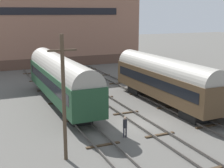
{
  "coord_description": "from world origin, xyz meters",
  "views": [
    {
      "loc": [
        -12.72,
        -22.43,
        9.4
      ],
      "look_at": [
        0.0,
        6.26,
        2.2
      ],
      "focal_mm": 50.0,
      "sensor_mm": 36.0,
      "label": 1
    }
  ],
  "objects_px": {
    "train_car_green": "(61,77)",
    "bench": "(193,89)",
    "person_worker": "(125,125)",
    "utility_pole": "(64,97)",
    "train_car_brown": "(164,78)"
  },
  "relations": [
    {
      "from": "train_car_green",
      "to": "bench",
      "type": "xyz_separation_m",
      "value": [
        12.65,
        -5.5,
        -1.28
      ]
    },
    {
      "from": "train_car_green",
      "to": "person_worker",
      "type": "bearing_deg",
      "value": -78.73
    },
    {
      "from": "person_worker",
      "to": "train_car_brown",
      "type": "bearing_deg",
      "value": 39.97
    },
    {
      "from": "bench",
      "to": "person_worker",
      "type": "relative_size",
      "value": 0.83
    },
    {
      "from": "train_car_green",
      "to": "bench",
      "type": "distance_m",
      "value": 13.85
    },
    {
      "from": "train_car_brown",
      "to": "utility_pole",
      "type": "bearing_deg",
      "value": -147.67
    },
    {
      "from": "train_car_green",
      "to": "person_worker",
      "type": "xyz_separation_m",
      "value": [
        2.14,
        -10.72,
        -1.87
      ]
    },
    {
      "from": "person_worker",
      "to": "utility_pole",
      "type": "xyz_separation_m",
      "value": [
        -5.17,
        -1.74,
        3.23
      ]
    },
    {
      "from": "person_worker",
      "to": "utility_pole",
      "type": "relative_size",
      "value": 0.21
    },
    {
      "from": "train_car_green",
      "to": "utility_pole",
      "type": "distance_m",
      "value": 12.89
    },
    {
      "from": "person_worker",
      "to": "utility_pole",
      "type": "bearing_deg",
      "value": -161.42
    },
    {
      "from": "utility_pole",
      "to": "train_car_green",
      "type": "bearing_deg",
      "value": 76.3
    },
    {
      "from": "bench",
      "to": "person_worker",
      "type": "bearing_deg",
      "value": -153.59
    },
    {
      "from": "bench",
      "to": "train_car_green",
      "type": "bearing_deg",
      "value": 156.5
    },
    {
      "from": "person_worker",
      "to": "utility_pole",
      "type": "distance_m",
      "value": 6.34
    }
  ]
}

